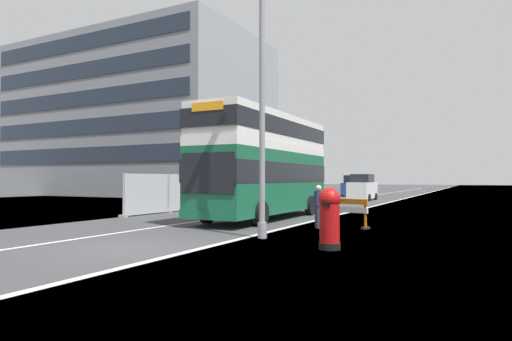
{
  "coord_description": "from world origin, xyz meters",
  "views": [
    {
      "loc": [
        8.66,
        -8.94,
        1.87
      ],
      "look_at": [
        0.69,
        6.23,
        2.2
      ],
      "focal_mm": 30.62,
      "sensor_mm": 36.0,
      "label": 1
    }
  ],
  "objects_px": {
    "double_decker_bus": "(266,164)",
    "car_oncoming_near": "(362,188)",
    "lamppost_foreground": "(262,119)",
    "red_pillar_postbox": "(330,216)",
    "car_receding_mid": "(354,186)",
    "roadworks_barrier": "(346,209)",
    "car_receding_far": "(363,186)",
    "pedestrian_at_kerb": "(319,207)"
  },
  "relations": [
    {
      "from": "double_decker_bus",
      "to": "red_pillar_postbox",
      "type": "xyz_separation_m",
      "value": [
        5.52,
        -7.27,
        -1.69
      ]
    },
    {
      "from": "car_receding_far",
      "to": "pedestrian_at_kerb",
      "type": "xyz_separation_m",
      "value": [
        8.13,
        -39.47,
        -0.21
      ]
    },
    {
      "from": "car_oncoming_near",
      "to": "car_receding_far",
      "type": "distance_m",
      "value": 17.44
    },
    {
      "from": "red_pillar_postbox",
      "to": "car_receding_far",
      "type": "bearing_deg",
      "value": 102.88
    },
    {
      "from": "red_pillar_postbox",
      "to": "car_receding_far",
      "type": "distance_m",
      "value": 45.22
    },
    {
      "from": "lamppost_foreground",
      "to": "red_pillar_postbox",
      "type": "height_order",
      "value": "lamppost_foreground"
    },
    {
      "from": "roadworks_barrier",
      "to": "pedestrian_at_kerb",
      "type": "xyz_separation_m",
      "value": [
        -0.83,
        -0.74,
        0.11
      ]
    },
    {
      "from": "lamppost_foreground",
      "to": "double_decker_bus",
      "type": "bearing_deg",
      "value": 115.55
    },
    {
      "from": "car_receding_mid",
      "to": "car_receding_far",
      "type": "bearing_deg",
      "value": 97.5
    },
    {
      "from": "red_pillar_postbox",
      "to": "car_receding_far",
      "type": "relative_size",
      "value": 0.41
    },
    {
      "from": "double_decker_bus",
      "to": "car_receding_far",
      "type": "relative_size",
      "value": 2.57
    },
    {
      "from": "pedestrian_at_kerb",
      "to": "car_receding_mid",
      "type": "bearing_deg",
      "value": 102.75
    },
    {
      "from": "red_pillar_postbox",
      "to": "roadworks_barrier",
      "type": "xyz_separation_m",
      "value": [
        -1.11,
        5.35,
        -0.19
      ]
    },
    {
      "from": "roadworks_barrier",
      "to": "car_oncoming_near",
      "type": "relative_size",
      "value": 0.46
    },
    {
      "from": "double_decker_bus",
      "to": "roadworks_barrier",
      "type": "relative_size",
      "value": 5.33
    },
    {
      "from": "car_oncoming_near",
      "to": "car_receding_mid",
      "type": "distance_m",
      "value": 9.07
    },
    {
      "from": "roadworks_barrier",
      "to": "pedestrian_at_kerb",
      "type": "relative_size",
      "value": 1.17
    },
    {
      "from": "roadworks_barrier",
      "to": "car_oncoming_near",
      "type": "bearing_deg",
      "value": 102.36
    },
    {
      "from": "lamppost_foreground",
      "to": "car_oncoming_near",
      "type": "xyz_separation_m",
      "value": [
        -3.33,
        26.05,
        -2.68
      ]
    },
    {
      "from": "lamppost_foreground",
      "to": "car_oncoming_near",
      "type": "relative_size",
      "value": 1.93
    },
    {
      "from": "car_receding_mid",
      "to": "pedestrian_at_kerb",
      "type": "distance_m",
      "value": 31.85
    },
    {
      "from": "double_decker_bus",
      "to": "pedestrian_at_kerb",
      "type": "bearing_deg",
      "value": -36.69
    },
    {
      "from": "red_pillar_postbox",
      "to": "car_receding_mid",
      "type": "xyz_separation_m",
      "value": [
        -8.97,
        35.67,
        0.16
      ]
    },
    {
      "from": "red_pillar_postbox",
      "to": "roadworks_barrier",
      "type": "relative_size",
      "value": 0.86
    },
    {
      "from": "roadworks_barrier",
      "to": "car_oncoming_near",
      "type": "height_order",
      "value": "car_oncoming_near"
    },
    {
      "from": "double_decker_bus",
      "to": "car_receding_mid",
      "type": "height_order",
      "value": "double_decker_bus"
    },
    {
      "from": "car_oncoming_near",
      "to": "car_receding_far",
      "type": "height_order",
      "value": "car_oncoming_near"
    },
    {
      "from": "roadworks_barrier",
      "to": "car_receding_mid",
      "type": "relative_size",
      "value": 0.47
    },
    {
      "from": "red_pillar_postbox",
      "to": "car_receding_mid",
      "type": "bearing_deg",
      "value": 104.12
    },
    {
      "from": "car_receding_far",
      "to": "pedestrian_at_kerb",
      "type": "height_order",
      "value": "car_receding_far"
    },
    {
      "from": "roadworks_barrier",
      "to": "car_oncoming_near",
      "type": "distance_m",
      "value": 22.31
    },
    {
      "from": "red_pillar_postbox",
      "to": "car_receding_far",
      "type": "height_order",
      "value": "car_receding_far"
    },
    {
      "from": "roadworks_barrier",
      "to": "pedestrian_at_kerb",
      "type": "distance_m",
      "value": 1.12
    },
    {
      "from": "lamppost_foreground",
      "to": "red_pillar_postbox",
      "type": "xyz_separation_m",
      "value": [
        2.56,
        -1.09,
        -2.86
      ]
    },
    {
      "from": "lamppost_foreground",
      "to": "car_receding_mid",
      "type": "bearing_deg",
      "value": 100.5
    },
    {
      "from": "lamppost_foreground",
      "to": "pedestrian_at_kerb",
      "type": "xyz_separation_m",
      "value": [
        0.62,
        3.52,
        -2.94
      ]
    },
    {
      "from": "red_pillar_postbox",
      "to": "car_receding_far",
      "type": "xyz_separation_m",
      "value": [
        -10.08,
        44.08,
        0.13
      ]
    },
    {
      "from": "lamppost_foreground",
      "to": "roadworks_barrier",
      "type": "bearing_deg",
      "value": 71.22
    },
    {
      "from": "double_decker_bus",
      "to": "car_oncoming_near",
      "type": "xyz_separation_m",
      "value": [
        -0.37,
        19.87,
        -1.51
      ]
    },
    {
      "from": "red_pillar_postbox",
      "to": "car_receding_mid",
      "type": "relative_size",
      "value": 0.4
    },
    {
      "from": "double_decker_bus",
      "to": "car_oncoming_near",
      "type": "height_order",
      "value": "double_decker_bus"
    },
    {
      "from": "lamppost_foreground",
      "to": "car_oncoming_near",
      "type": "bearing_deg",
      "value": 97.28
    }
  ]
}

